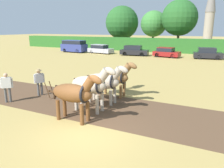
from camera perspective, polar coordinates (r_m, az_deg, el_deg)
name	(u,v)px	position (r m, az deg, el deg)	size (l,w,h in m)	color
ground_plane	(86,134)	(9.29, -6.70, -12.73)	(240.00, 240.00, 0.00)	#A88E4C
plowed_furrow_strip	(52,98)	(14.05, -15.39, -3.60)	(21.07, 4.39, 0.01)	brown
hedgerow	(190,46)	(40.15, 19.78, 9.30)	(72.96, 1.83, 2.46)	#286023
tree_far_left	(122,23)	(49.31, 2.62, 15.70)	(7.10, 7.10, 8.91)	brown
tree_left	(154,24)	(47.90, 10.81, 15.18)	(5.36, 5.36, 7.77)	#4C3823
tree_center_left	(180,18)	(44.23, 17.22, 16.18)	(6.60, 6.60, 9.38)	#4C3823
church_spire	(211,7)	(77.16, 24.38, 17.83)	(3.08, 3.08, 19.99)	gray
draft_horse_lead_left	(74,93)	(10.09, -9.87, -2.41)	(2.75, 0.89, 2.38)	brown
draft_horse_lead_right	(91,85)	(11.20, -5.62, -0.23)	(2.69, 0.94, 2.49)	#B2A38E
draft_horse_trail_left	(104,81)	(12.42, -2.16, 0.74)	(2.81, 0.92, 2.34)	#B2A38E
draft_horse_trail_right	(115,77)	(13.66, 0.68, 1.90)	(2.76, 0.92, 2.33)	brown
plow	(60,95)	(13.56, -13.48, -2.72)	(1.69, 0.46, 1.13)	#4C331E
farmer_at_plow	(39,80)	(14.65, -18.46, 0.98)	(0.43, 0.58, 1.72)	#4C4C4C
farmer_beside_team	(125,76)	(15.22, 3.33, 2.20)	(0.44, 0.57, 1.72)	#38332D
farmer_onlooker_left	(7,85)	(13.96, -25.80, -0.32)	(0.54, 0.49, 1.74)	#4C4C4C
parked_van	(74,46)	(40.21, -9.90, 9.72)	(4.70, 2.21, 2.12)	navy
parked_car_left	(100,49)	(37.97, -3.10, 9.09)	(4.70, 2.37, 1.49)	#A8A8B2
parked_car_center_left	(134,51)	(35.13, 5.75, 8.66)	(4.58, 2.41, 1.56)	black
parked_car_center	(166,52)	(33.85, 14.02, 8.00)	(3.99, 2.26, 1.44)	maroon
parked_car_center_right	(208,54)	(33.71, 23.68, 7.28)	(4.07, 2.40, 1.56)	black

